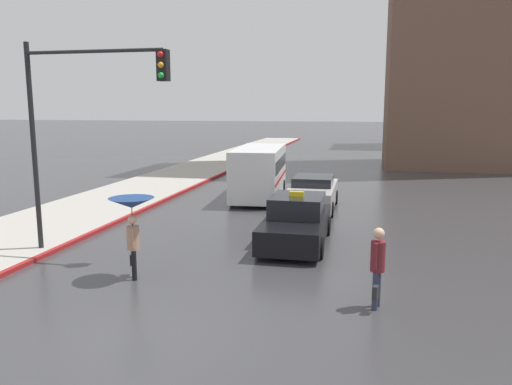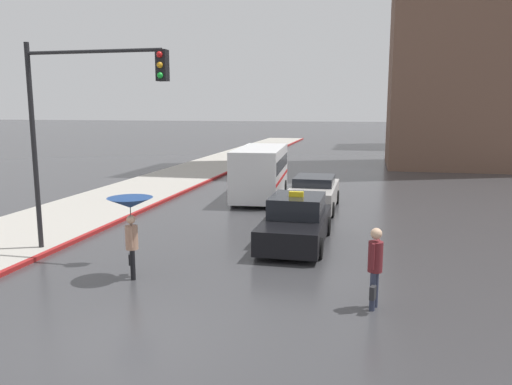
{
  "view_description": "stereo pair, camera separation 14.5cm",
  "coord_description": "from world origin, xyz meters",
  "px_view_note": "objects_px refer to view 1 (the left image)",
  "views": [
    {
      "loc": [
        4.12,
        -7.59,
        4.16
      ],
      "look_at": [
        0.64,
        8.32,
        1.4
      ],
      "focal_mm": 35.0,
      "sensor_mm": 36.0,
      "label": 1
    },
    {
      "loc": [
        4.27,
        -7.56,
        4.16
      ],
      "look_at": [
        0.64,
        8.32,
        1.4
      ],
      "focal_mm": 35.0,
      "sensor_mm": 36.0,
      "label": 2
    }
  ],
  "objects_px": {
    "pedestrian_man": "(378,263)",
    "sedan_red": "(313,193)",
    "ambulance_van": "(259,170)",
    "traffic_light": "(83,108)",
    "pedestrian_with_umbrella": "(132,213)",
    "taxi": "(296,222)"
  },
  "relations": [
    {
      "from": "pedestrian_man",
      "to": "sedan_red",
      "type": "bearing_deg",
      "value": -150.71
    },
    {
      "from": "sedan_red",
      "to": "ambulance_van",
      "type": "relative_size",
      "value": 0.78
    },
    {
      "from": "sedan_red",
      "to": "traffic_light",
      "type": "bearing_deg",
      "value": 55.5
    },
    {
      "from": "pedestrian_man",
      "to": "traffic_light",
      "type": "distance_m",
      "value": 8.79
    },
    {
      "from": "sedan_red",
      "to": "pedestrian_with_umbrella",
      "type": "distance_m",
      "value": 10.21
    },
    {
      "from": "sedan_red",
      "to": "ambulance_van",
      "type": "height_order",
      "value": "ambulance_van"
    },
    {
      "from": "pedestrian_man",
      "to": "traffic_light",
      "type": "height_order",
      "value": "traffic_light"
    },
    {
      "from": "ambulance_van",
      "to": "traffic_light",
      "type": "height_order",
      "value": "traffic_light"
    },
    {
      "from": "taxi",
      "to": "pedestrian_man",
      "type": "distance_m",
      "value": 5.27
    },
    {
      "from": "sedan_red",
      "to": "traffic_light",
      "type": "distance_m",
      "value": 10.32
    },
    {
      "from": "sedan_red",
      "to": "traffic_light",
      "type": "relative_size",
      "value": 0.76
    },
    {
      "from": "pedestrian_man",
      "to": "pedestrian_with_umbrella",
      "type": "bearing_deg",
      "value": -80.17
    },
    {
      "from": "pedestrian_with_umbrella",
      "to": "pedestrian_man",
      "type": "distance_m",
      "value": 5.87
    },
    {
      "from": "ambulance_van",
      "to": "pedestrian_man",
      "type": "height_order",
      "value": "ambulance_van"
    },
    {
      "from": "taxi",
      "to": "ambulance_van",
      "type": "xyz_separation_m",
      "value": [
        -2.77,
        7.53,
        0.64
      ]
    },
    {
      "from": "taxi",
      "to": "traffic_light",
      "type": "xyz_separation_m",
      "value": [
        -5.56,
        -2.5,
        3.49
      ]
    },
    {
      "from": "ambulance_van",
      "to": "taxi",
      "type": "bearing_deg",
      "value": 105.66
    },
    {
      "from": "taxi",
      "to": "traffic_light",
      "type": "bearing_deg",
      "value": 24.17
    },
    {
      "from": "sedan_red",
      "to": "traffic_light",
      "type": "height_order",
      "value": "traffic_light"
    },
    {
      "from": "ambulance_van",
      "to": "traffic_light",
      "type": "xyz_separation_m",
      "value": [
        -2.79,
        -10.02,
        2.85
      ]
    },
    {
      "from": "pedestrian_with_umbrella",
      "to": "traffic_light",
      "type": "relative_size",
      "value": 0.34
    },
    {
      "from": "ambulance_van",
      "to": "traffic_light",
      "type": "distance_m",
      "value": 10.79
    }
  ]
}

